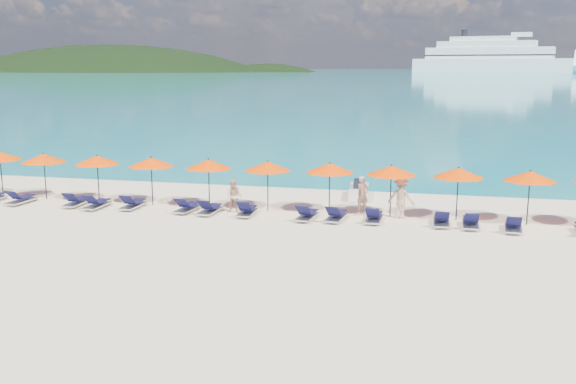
# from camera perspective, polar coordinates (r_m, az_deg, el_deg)

# --- Properties ---
(ground) EXTENTS (1400.00, 1400.00, 0.00)m
(ground) POSITION_cam_1_polar(r_m,az_deg,el_deg) (24.18, -1.62, -4.14)
(ground) COLOR beige
(sea) EXTENTS (1600.00, 1300.00, 0.01)m
(sea) POSITION_cam_1_polar(r_m,az_deg,el_deg) (682.60, 12.84, 10.43)
(sea) COLOR #1FA9B2
(sea) RESTS_ON ground
(headland_main) EXTENTS (374.00, 242.00, 126.50)m
(headland_main) POSITION_cam_1_polar(r_m,az_deg,el_deg) (641.90, -15.49, 6.87)
(headland_main) COLOR black
(headland_main) RESTS_ON ground
(headland_small) EXTENTS (162.00, 126.00, 85.50)m
(headland_small) POSITION_cam_1_polar(r_m,az_deg,el_deg) (604.48, -1.87, 7.31)
(headland_small) COLOR black
(headland_small) RESTS_ON ground
(cruise_ship) EXTENTS (149.41, 57.63, 41.21)m
(cruise_ship) POSITION_cam_1_polar(r_m,az_deg,el_deg) (550.62, 18.98, 11.09)
(cruise_ship) COLOR white
(cruise_ship) RESTS_ON ground
(jetski) EXTENTS (1.10, 2.46, 0.85)m
(jetski) POSITION_cam_1_polar(r_m,az_deg,el_deg) (31.54, 6.31, 0.09)
(jetski) COLOR white
(jetski) RESTS_ON ground
(beachgoer_a) EXTENTS (0.70, 0.70, 1.64)m
(beachgoer_a) POSITION_cam_1_polar(r_m,az_deg,el_deg) (28.29, 6.65, -0.23)
(beachgoer_a) COLOR tan
(beachgoer_a) RESTS_ON ground
(beachgoer_b) EXTENTS (0.74, 0.44, 1.49)m
(beachgoer_b) POSITION_cam_1_polar(r_m,az_deg,el_deg) (28.22, -4.82, -0.39)
(beachgoer_b) COLOR tan
(beachgoer_b) RESTS_ON ground
(beachgoer_c) EXTENTS (1.24, 0.75, 1.79)m
(beachgoer_c) POSITION_cam_1_polar(r_m,az_deg,el_deg) (27.51, 10.03, -0.50)
(beachgoer_c) COLOR tan
(beachgoer_c) RESTS_ON ground
(umbrella_0) EXTENTS (2.10, 2.10, 2.28)m
(umbrella_0) POSITION_cam_1_polar(r_m,az_deg,el_deg) (34.62, -24.25, 2.95)
(umbrella_0) COLOR black
(umbrella_0) RESTS_ON ground
(umbrella_1) EXTENTS (2.10, 2.10, 2.28)m
(umbrella_1) POSITION_cam_1_polar(r_m,az_deg,el_deg) (32.92, -20.90, 2.83)
(umbrella_1) COLOR black
(umbrella_1) RESTS_ON ground
(umbrella_2) EXTENTS (2.10, 2.10, 2.28)m
(umbrella_2) POSITION_cam_1_polar(r_m,az_deg,el_deg) (31.46, -16.62, 2.74)
(umbrella_2) COLOR black
(umbrella_2) RESTS_ON ground
(umbrella_3) EXTENTS (2.10, 2.10, 2.28)m
(umbrella_3) POSITION_cam_1_polar(r_m,az_deg,el_deg) (30.20, -12.08, 2.62)
(umbrella_3) COLOR black
(umbrella_3) RESTS_ON ground
(umbrella_4) EXTENTS (2.10, 2.10, 2.28)m
(umbrella_4) POSITION_cam_1_polar(r_m,az_deg,el_deg) (29.15, -7.08, 2.48)
(umbrella_4) COLOR black
(umbrella_4) RESTS_ON ground
(umbrella_5) EXTENTS (2.10, 2.10, 2.28)m
(umbrella_5) POSITION_cam_1_polar(r_m,az_deg,el_deg) (28.33, -1.82, 2.31)
(umbrella_5) COLOR black
(umbrella_5) RESTS_ON ground
(umbrella_6) EXTENTS (2.10, 2.10, 2.28)m
(umbrella_6) POSITION_cam_1_polar(r_m,az_deg,el_deg) (27.89, 3.73, 2.15)
(umbrella_6) COLOR black
(umbrella_6) RESTS_ON ground
(umbrella_7) EXTENTS (2.10, 2.10, 2.28)m
(umbrella_7) POSITION_cam_1_polar(r_m,az_deg,el_deg) (27.53, 9.17, 1.91)
(umbrella_7) COLOR black
(umbrella_7) RESTS_ON ground
(umbrella_8) EXTENTS (2.10, 2.10, 2.28)m
(umbrella_8) POSITION_cam_1_polar(r_m,az_deg,el_deg) (27.49, 14.91, 1.66)
(umbrella_8) COLOR black
(umbrella_8) RESTS_ON ground
(umbrella_9) EXTENTS (2.10, 2.10, 2.28)m
(umbrella_9) POSITION_cam_1_polar(r_m,az_deg,el_deg) (27.55, 20.72, 1.33)
(umbrella_9) COLOR black
(umbrella_9) RESTS_ON ground
(lounger_2) EXTENTS (0.71, 1.73, 0.66)m
(lounger_2) POSITION_cam_1_polar(r_m,az_deg,el_deg) (32.56, -22.65, -0.58)
(lounger_2) COLOR silver
(lounger_2) RESTS_ON ground
(lounger_3) EXTENTS (0.71, 1.73, 0.66)m
(lounger_3) POSITION_cam_1_polar(r_m,az_deg,el_deg) (31.15, -18.31, -0.77)
(lounger_3) COLOR silver
(lounger_3) RESTS_ON ground
(lounger_4) EXTENTS (0.63, 1.70, 0.66)m
(lounger_4) POSITION_cam_1_polar(r_m,az_deg,el_deg) (30.34, -16.64, -0.98)
(lounger_4) COLOR silver
(lounger_4) RESTS_ON ground
(lounger_5) EXTENTS (0.63, 1.70, 0.66)m
(lounger_5) POSITION_cam_1_polar(r_m,az_deg,el_deg) (29.86, -13.63, -1.02)
(lounger_5) COLOR silver
(lounger_5) RESTS_ON ground
(lounger_6) EXTENTS (0.79, 1.75, 0.66)m
(lounger_6) POSITION_cam_1_polar(r_m,az_deg,el_deg) (28.72, -8.93, -1.32)
(lounger_6) COLOR silver
(lounger_6) RESTS_ON ground
(lounger_7) EXTENTS (0.69, 1.72, 0.66)m
(lounger_7) POSITION_cam_1_polar(r_m,az_deg,el_deg) (28.22, -6.97, -1.49)
(lounger_7) COLOR silver
(lounger_7) RESTS_ON ground
(lounger_8) EXTENTS (0.71, 1.73, 0.66)m
(lounger_8) POSITION_cam_1_polar(r_m,az_deg,el_deg) (27.76, -3.66, -1.64)
(lounger_8) COLOR silver
(lounger_8) RESTS_ON ground
(lounger_9) EXTENTS (0.78, 1.75, 0.66)m
(lounger_9) POSITION_cam_1_polar(r_m,az_deg,el_deg) (26.96, 1.69, -2.01)
(lounger_9) COLOR silver
(lounger_9) RESTS_ON ground
(lounger_10) EXTENTS (0.78, 1.75, 0.66)m
(lounger_10) POSITION_cam_1_polar(r_m,az_deg,el_deg) (26.87, 4.30, -2.08)
(lounger_10) COLOR silver
(lounger_10) RESTS_ON ground
(lounger_11) EXTENTS (0.64, 1.71, 0.66)m
(lounger_11) POSITION_cam_1_polar(r_m,az_deg,el_deg) (26.79, 7.63, -2.19)
(lounger_11) COLOR silver
(lounger_11) RESTS_ON ground
(lounger_12) EXTENTS (0.65, 1.71, 0.66)m
(lounger_12) POSITION_cam_1_polar(r_m,az_deg,el_deg) (26.73, 13.49, -2.44)
(lounger_12) COLOR silver
(lounger_12) RESTS_ON ground
(lounger_13) EXTENTS (0.63, 1.70, 0.66)m
(lounger_13) POSITION_cam_1_polar(r_m,az_deg,el_deg) (26.69, 15.93, -2.58)
(lounger_13) COLOR silver
(lounger_13) RESTS_ON ground
(lounger_14) EXTENTS (0.76, 1.74, 0.66)m
(lounger_14) POSITION_cam_1_polar(r_m,az_deg,el_deg) (26.62, 19.40, -2.83)
(lounger_14) COLOR silver
(lounger_14) RESTS_ON ground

